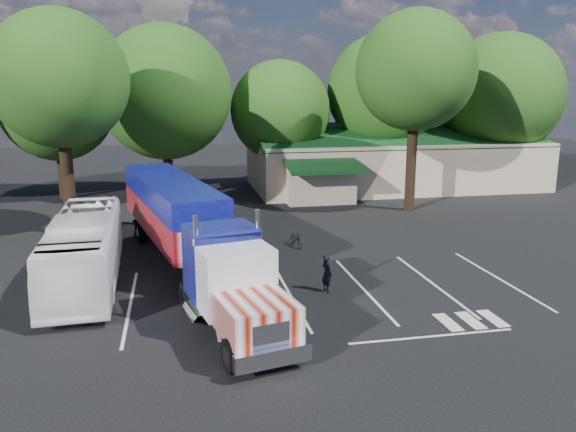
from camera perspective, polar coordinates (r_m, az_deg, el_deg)
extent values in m
plane|color=black|center=(29.12, -2.21, -3.79)|extent=(120.00, 120.00, 0.00)
cube|color=#BDAC8C|center=(49.53, 10.61, 5.27)|extent=(24.00, 11.00, 4.00)
cube|color=#113E1A|center=(47.06, 11.82, 7.90)|extent=(24.20, 6.25, 2.10)
cube|color=#113E1A|center=(51.50, 9.73, 8.38)|extent=(24.20, 6.25, 2.10)
cube|color=#BDAC8C|center=(41.77, 3.23, 3.26)|extent=(5.00, 2.50, 2.80)
cube|color=#113E1A|center=(40.30, 3.72, 5.06)|extent=(5.40, 3.19, 0.80)
cylinder|color=black|center=(46.61, -21.92, 4.10)|extent=(0.70, 0.70, 4.00)
sphere|color=#1B4614|center=(46.19, -22.46, 10.42)|extent=(8.40, 8.40, 8.40)
cylinder|color=black|center=(44.20, -12.05, 4.51)|extent=(0.70, 0.70, 4.30)
sphere|color=#1B4614|center=(43.77, -12.42, 12.17)|extent=(10.00, 10.00, 10.00)
cylinder|color=black|center=(46.29, -0.78, 4.72)|extent=(0.70, 0.70, 3.60)
sphere|color=#1B4614|center=(45.87, -0.80, 10.67)|extent=(8.00, 8.00, 8.00)
cylinder|color=black|center=(49.14, 9.53, 5.55)|extent=(0.70, 0.70, 4.50)
sphere|color=#1B4614|center=(48.76, 9.79, 12.38)|extent=(9.60, 9.60, 9.60)
cylinder|color=black|center=(52.51, 20.29, 5.06)|extent=(0.70, 0.70, 3.90)
sphere|color=#1B4614|center=(52.13, 20.80, 11.44)|extent=(10.40, 10.40, 10.40)
cylinder|color=black|center=(34.53, -21.42, 3.07)|extent=(0.70, 0.70, 6.00)
sphere|color=#1B4614|center=(34.12, -22.24, 12.79)|extent=(7.60, 7.60, 7.60)
cylinder|color=black|center=(39.72, 12.39, 5.19)|extent=(0.70, 0.70, 6.50)
sphere|color=#1B4614|center=(39.42, 12.84, 14.23)|extent=(8.00, 8.00, 8.00)
cube|color=black|center=(19.99, -5.54, -9.57)|extent=(2.42, 6.84, 0.24)
cube|color=white|center=(16.93, -1.51, -14.22)|extent=(2.42, 0.76, 0.53)
cube|color=white|center=(16.83, -1.78, -12.18)|extent=(1.16, 0.37, 0.87)
cube|color=silver|center=(17.70, -3.16, -10.20)|extent=(2.68, 2.76, 1.12)
cube|color=silver|center=(19.20, -5.25, -6.50)|extent=(2.70, 2.04, 2.23)
cube|color=black|center=(18.48, -4.65, -5.68)|extent=(2.19, 0.56, 0.97)
cube|color=white|center=(19.58, -6.10, -2.28)|extent=(2.48, 0.64, 0.24)
cube|color=#0B1850|center=(20.72, -6.82, -4.51)|extent=(2.79, 2.42, 2.62)
cylinder|color=white|center=(19.53, -9.22, -4.63)|extent=(0.21, 0.21, 3.30)
cylinder|color=white|center=(20.17, -3.08, -3.91)|extent=(0.21, 0.21, 3.30)
cylinder|color=white|center=(19.75, -9.29, -9.98)|extent=(0.96, 1.65, 0.64)
cylinder|color=white|center=(20.49, -2.11, -8.95)|extent=(0.96, 1.65, 0.64)
cube|color=white|center=(28.66, -11.81, -0.03)|extent=(5.16, 12.66, 1.45)
cube|color=#090B58|center=(28.40, -11.93, 2.55)|extent=(5.16, 12.66, 1.16)
cube|color=black|center=(32.84, -13.23, -0.73)|extent=(1.87, 3.57, 0.34)
cube|color=black|center=(23.96, -10.56, -6.01)|extent=(0.14, 0.14, 1.36)
cube|color=black|center=(24.28, -7.43, -5.64)|extent=(0.14, 0.14, 1.36)
cube|color=white|center=(35.06, -13.89, -0.56)|extent=(2.30, 0.62, 0.12)
cylinder|color=black|center=(17.35, -5.78, -13.92)|extent=(0.56, 1.11, 1.07)
cylinder|color=black|center=(18.01, 0.54, -12.81)|extent=(0.56, 1.11, 1.07)
cylinder|color=black|center=(21.28, -9.58, -8.84)|extent=(0.56, 1.11, 1.07)
cylinder|color=black|center=(21.82, -4.35, -8.13)|extent=(0.56, 1.11, 1.07)
cylinder|color=black|center=(22.25, -10.28, -7.89)|extent=(0.56, 1.11, 1.07)
cylinder|color=black|center=(22.76, -5.26, -7.25)|extent=(0.56, 1.11, 1.07)
cylinder|color=black|center=(32.00, -14.73, -1.70)|extent=(0.56, 1.11, 1.07)
cylinder|color=black|center=(32.36, -11.17, -1.36)|extent=(0.56, 1.11, 1.07)
cylinder|color=black|center=(33.12, -15.06, -1.23)|extent=(0.56, 1.11, 1.07)
cylinder|color=black|center=(33.46, -11.62, -0.91)|extent=(0.56, 1.11, 1.07)
imported|color=black|center=(23.60, 3.97, -5.80)|extent=(0.56, 0.68, 1.60)
imported|color=black|center=(30.27, 0.85, -2.31)|extent=(0.81, 1.68, 0.85)
imported|color=white|center=(25.96, -19.93, -3.12)|extent=(3.08, 11.14, 3.07)
imported|color=#A1A4A8|center=(45.32, 10.06, 2.93)|extent=(4.37, 3.27, 1.38)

